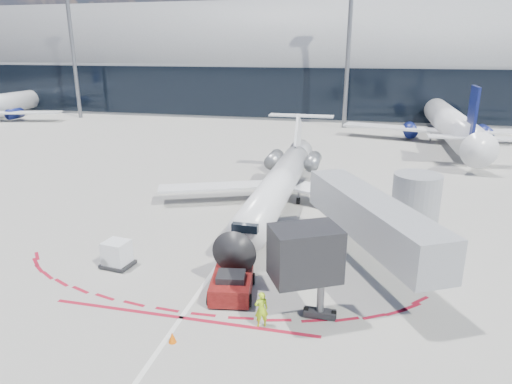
% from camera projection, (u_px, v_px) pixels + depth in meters
% --- Properties ---
extents(ground, '(260.00, 260.00, 0.00)m').
position_uv_depth(ground, '(241.00, 232.00, 33.49)').
color(ground, slate).
rests_on(ground, ground).
extents(apron_centerline, '(0.25, 40.00, 0.01)m').
position_uv_depth(apron_centerline, '(248.00, 222.00, 35.34)').
color(apron_centerline, silver).
rests_on(apron_centerline, ground).
extents(apron_stop_bar, '(14.00, 0.25, 0.01)m').
position_uv_depth(apron_stop_bar, '(181.00, 318.00, 22.82)').
color(apron_stop_bar, maroon).
rests_on(apron_stop_bar, ground).
extents(terminal_building, '(150.00, 24.15, 24.00)m').
position_uv_depth(terminal_building, '(325.00, 70.00, 91.16)').
color(terminal_building, gray).
rests_on(terminal_building, ground).
extents(jet_bridge, '(10.03, 15.20, 4.90)m').
position_uv_depth(jet_bridge, '(383.00, 219.00, 27.63)').
color(jet_bridge, gray).
rests_on(jet_bridge, ground).
extents(light_mast_west, '(0.70, 0.70, 25.00)m').
position_uv_depth(light_mast_west, '(73.00, 50.00, 84.10)').
color(light_mast_west, slate).
rests_on(light_mast_west, ground).
extents(light_mast_centre, '(0.70, 0.70, 25.00)m').
position_uv_depth(light_mast_centre, '(348.00, 50.00, 73.12)').
color(light_mast_centre, slate).
rests_on(light_mast_centre, ground).
extents(regional_jet, '(21.52, 26.53, 6.64)m').
position_uv_depth(regional_jet, '(280.00, 182.00, 37.88)').
color(regional_jet, silver).
rests_on(regional_jet, ground).
extents(pushback_tug, '(2.80, 5.55, 1.41)m').
position_uv_depth(pushback_tug, '(232.00, 284.00, 24.80)').
color(pushback_tug, '#4F0C0B').
rests_on(pushback_tug, ground).
extents(ramp_worker, '(0.80, 0.70, 1.84)m').
position_uv_depth(ramp_worker, '(261.00, 309.00, 21.88)').
color(ramp_worker, '#B3E718').
rests_on(ramp_worker, ground).
extents(uld_container, '(1.95, 1.72, 1.67)m').
position_uv_depth(uld_container, '(117.00, 254.00, 27.91)').
color(uld_container, black).
rests_on(uld_container, ground).
extents(safety_cone_right, '(0.37, 0.37, 0.52)m').
position_uv_depth(safety_cone_right, '(172.00, 337.00, 20.84)').
color(safety_cone_right, '#ED5F05').
rests_on(safety_cone_right, ground).
extents(bg_airliner_1, '(34.28, 36.29, 11.09)m').
position_uv_depth(bg_airliner_1, '(450.00, 102.00, 64.49)').
color(bg_airliner_1, silver).
rests_on(bg_airliner_1, ground).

